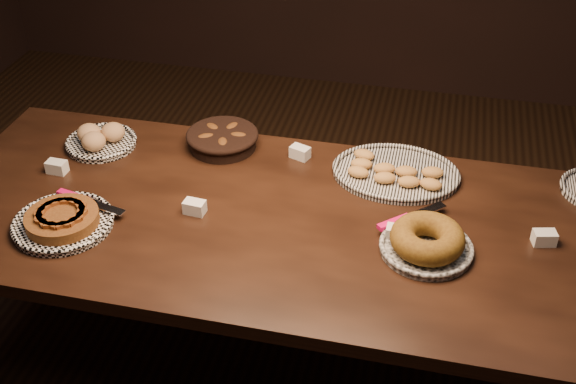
% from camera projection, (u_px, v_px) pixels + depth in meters
% --- Properties ---
extents(ground, '(5.00, 5.00, 0.00)m').
position_uv_depth(ground, '(284.00, 371.00, 2.80)').
color(ground, black).
rests_on(ground, ground).
extents(buffet_table, '(2.40, 1.00, 0.75)m').
position_uv_depth(buffet_table, '(284.00, 235.00, 2.41)').
color(buffet_table, black).
rests_on(buffet_table, ground).
extents(apple_tart_plate, '(0.34, 0.33, 0.06)m').
position_uv_depth(apple_tart_plate, '(63.00, 220.00, 2.32)').
color(apple_tart_plate, white).
rests_on(apple_tart_plate, buffet_table).
extents(madeleine_platter, '(0.45, 0.36, 0.05)m').
position_uv_depth(madeleine_platter, '(395.00, 172.00, 2.55)').
color(madeleine_platter, black).
rests_on(madeleine_platter, buffet_table).
extents(bundt_cake_plate, '(0.31, 0.38, 0.09)m').
position_uv_depth(bundt_cake_plate, '(427.00, 241.00, 2.21)').
color(bundt_cake_plate, black).
rests_on(bundt_cake_plate, buffet_table).
extents(croissant_basket, '(0.30, 0.30, 0.07)m').
position_uv_depth(croissant_basket, '(222.00, 138.00, 2.71)').
color(croissant_basket, black).
rests_on(croissant_basket, buffet_table).
extents(bread_roll_plate, '(0.27, 0.27, 0.08)m').
position_uv_depth(bread_roll_plate, '(100.00, 139.00, 2.72)').
color(bread_roll_plate, white).
rests_on(bread_roll_plate, buffet_table).
extents(tent_cards, '(1.75, 0.47, 0.04)m').
position_uv_depth(tent_cards, '(291.00, 197.00, 2.42)').
color(tent_cards, white).
rests_on(tent_cards, buffet_table).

